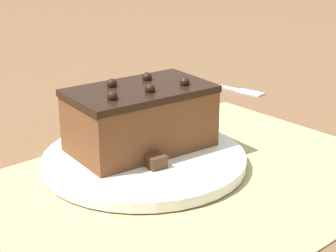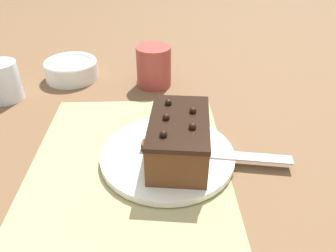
{
  "view_description": "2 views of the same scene",
  "coord_description": "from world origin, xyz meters",
  "px_view_note": "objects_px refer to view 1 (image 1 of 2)",
  "views": [
    {
      "loc": [
        0.39,
        0.4,
        0.27
      ],
      "look_at": [
        0.0,
        -0.04,
        0.05
      ],
      "focal_mm": 60.0,
      "sensor_mm": 36.0,
      "label": 1
    },
    {
      "loc": [
        -0.44,
        -0.05,
        0.37
      ],
      "look_at": [
        0.03,
        -0.07,
        0.06
      ],
      "focal_mm": 35.0,
      "sensor_mm": 36.0,
      "label": 2
    }
  ],
  "objects_px": {
    "chocolate_cake": "(140,118)",
    "dessert_fork": "(230,88)",
    "serving_knife": "(123,141)",
    "cake_plate": "(144,159)"
  },
  "relations": [
    {
      "from": "chocolate_cake",
      "to": "dessert_fork",
      "type": "height_order",
      "value": "chocolate_cake"
    },
    {
      "from": "chocolate_cake",
      "to": "serving_knife",
      "type": "distance_m",
      "value": 0.04
    },
    {
      "from": "serving_knife",
      "to": "dessert_fork",
      "type": "bearing_deg",
      "value": 28.72
    },
    {
      "from": "chocolate_cake",
      "to": "cake_plate",
      "type": "bearing_deg",
      "value": 61.87
    },
    {
      "from": "dessert_fork",
      "to": "chocolate_cake",
      "type": "bearing_deg",
      "value": 13.71
    },
    {
      "from": "serving_knife",
      "to": "dessert_fork",
      "type": "distance_m",
      "value": 0.33
    },
    {
      "from": "chocolate_cake",
      "to": "serving_knife",
      "type": "height_order",
      "value": "chocolate_cake"
    },
    {
      "from": "serving_knife",
      "to": "dessert_fork",
      "type": "height_order",
      "value": "serving_knife"
    },
    {
      "from": "serving_knife",
      "to": "cake_plate",
      "type": "bearing_deg",
      "value": -79.84
    },
    {
      "from": "chocolate_cake",
      "to": "dessert_fork",
      "type": "bearing_deg",
      "value": -156.58
    }
  ]
}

